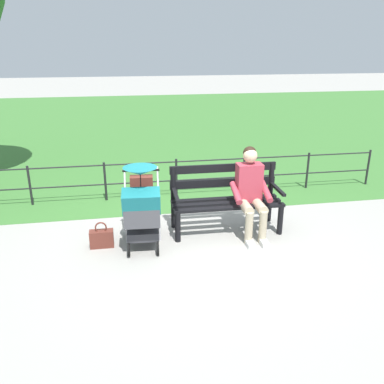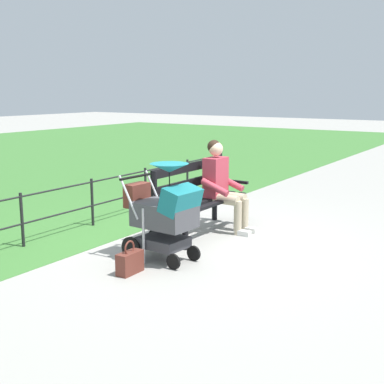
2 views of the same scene
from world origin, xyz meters
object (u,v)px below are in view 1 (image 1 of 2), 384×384
(stroller, at_px, (142,206))
(handbag, at_px, (102,238))
(person_on_bench, at_px, (251,190))
(park_bench, at_px, (225,196))

(stroller, height_order, handbag, stroller)
(person_on_bench, distance_m, handbag, 2.18)
(park_bench, height_order, person_on_bench, person_on_bench)
(park_bench, height_order, handbag, park_bench)
(stroller, bearing_deg, park_bench, -164.21)
(park_bench, relative_size, stroller, 1.40)
(person_on_bench, height_order, stroller, person_on_bench)
(handbag, bearing_deg, stroller, 173.49)
(person_on_bench, xyz_separation_m, handbag, (2.11, 0.06, -0.55))
(person_on_bench, distance_m, stroller, 1.56)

